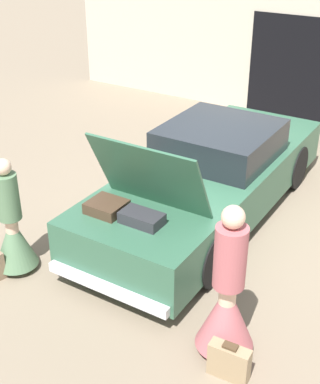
% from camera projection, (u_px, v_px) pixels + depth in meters
% --- Properties ---
extents(ground_plane, '(40.00, 40.00, 0.00)m').
position_uv_depth(ground_plane, '(208.00, 213.00, 8.18)').
color(ground_plane, '#7F705B').
extents(garage_wall_back, '(12.00, 0.14, 2.80)m').
position_uv_depth(garage_wall_back, '(315.00, 57.00, 11.05)').
color(garage_wall_back, beige).
rests_on(garage_wall_back, ground_plane).
extents(car, '(1.79, 5.11, 1.80)m').
position_uv_depth(car, '(210.00, 178.00, 7.91)').
color(car, '#336047').
rests_on(car, ground_plane).
extents(person_left, '(0.55, 0.55, 1.55)m').
position_uv_depth(person_left, '(13.00, 232.00, 6.69)').
color(person_left, beige).
rests_on(person_left, ground_plane).
extents(person_right, '(0.61, 0.61, 1.74)m').
position_uv_depth(person_right, '(227.00, 302.00, 5.39)').
color(person_right, beige).
rests_on(person_right, ground_plane).
extents(suitcase_beside_right_person, '(0.42, 0.17, 0.41)m').
position_uv_depth(suitcase_beside_right_person, '(229.00, 362.00, 5.26)').
color(suitcase_beside_right_person, '#9E8460').
rests_on(suitcase_beside_right_person, ground_plane).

